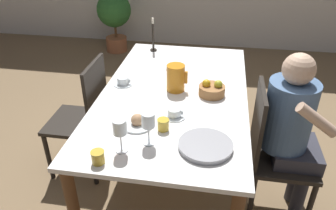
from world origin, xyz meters
name	(u,v)px	position (x,y,z in m)	size (l,w,h in m)	color
ground_plane	(173,172)	(0.00, 0.00, 0.00)	(20.00, 20.00, 0.00)	#7F6647
dining_table	(174,103)	(0.00, 0.00, 0.67)	(1.03, 1.81, 0.76)	white
chair_person_side	(272,151)	(0.70, -0.24, 0.51)	(0.42, 0.42, 0.96)	black
chair_opposite	(84,116)	(-0.70, -0.04, 0.51)	(0.42, 0.42, 0.96)	black
person_seated	(292,126)	(0.79, -0.23, 0.71)	(0.39, 0.41, 1.19)	#33333D
red_pitcher	(176,78)	(0.01, 0.03, 0.86)	(0.15, 0.13, 0.19)	orange
wine_glass_water	(148,121)	(-0.05, -0.61, 0.91)	(0.07, 0.07, 0.20)	white
wine_glass_juice	(120,129)	(-0.18, -0.70, 0.91)	(0.07, 0.07, 0.20)	white
teacup_near_person	(174,113)	(0.05, -0.32, 0.79)	(0.14, 0.14, 0.06)	silver
teacup_across	(123,82)	(-0.39, 0.05, 0.79)	(0.14, 0.14, 0.06)	silver
serving_tray	(206,146)	(0.26, -0.60, 0.78)	(0.30, 0.30, 0.03)	#9E9EA3
bread_plate	(137,122)	(-0.16, -0.45, 0.78)	(0.20, 0.20, 0.08)	silver
jam_jar_amber	(98,157)	(-0.27, -0.82, 0.80)	(0.07, 0.07, 0.07)	gold
jam_jar_red	(163,124)	(0.01, -0.47, 0.80)	(0.07, 0.07, 0.07)	gold
fruit_bowl	(212,90)	(0.27, 0.00, 0.80)	(0.18, 0.18, 0.12)	#9E6B3D
candlestick_tall	(153,38)	(-0.31, 0.75, 0.88)	(0.06, 0.06, 0.30)	black
potted_plant	(114,15)	(-1.27, 2.55, 0.55)	(0.50, 0.50, 0.87)	#A8603D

